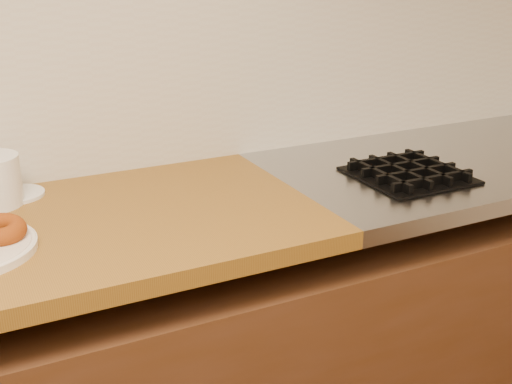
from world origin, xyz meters
TOP-DOWN VIEW (x-y plane):
  - stovetop at (1.15, 1.69)m, footprint 1.30×0.62m
  - backsplash at (0.00, 1.99)m, footprint 3.60×0.02m
  - burner_grates at (1.13, 1.61)m, footprint 0.91×0.26m
  - tub_lid at (-0.10, 1.91)m, footprint 0.15×0.15m

SIDE VIEW (x-z plane):
  - stovetop at x=1.15m, z-range 0.86..0.90m
  - tub_lid at x=-0.10m, z-range 0.90..0.91m
  - burner_grates at x=1.13m, z-range 0.90..0.93m
  - backsplash at x=0.00m, z-range 0.90..1.50m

